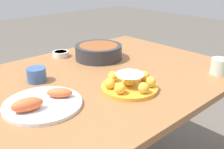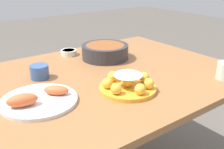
# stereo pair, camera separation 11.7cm
# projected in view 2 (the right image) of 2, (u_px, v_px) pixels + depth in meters

# --- Properties ---
(dining_table) EXTENTS (1.39, 0.98, 0.76)m
(dining_table) POSITION_uv_depth(u_px,v_px,m) (98.00, 94.00, 1.29)
(dining_table) COLOR #936038
(dining_table) RESTS_ON ground_plane
(cake_plate) EXTENTS (0.25, 0.25, 0.08)m
(cake_plate) POSITION_uv_depth(u_px,v_px,m) (128.00, 84.00, 1.11)
(cake_plate) COLOR gold
(cake_plate) RESTS_ON dining_table
(serving_bowl) EXTENTS (0.27, 0.27, 0.08)m
(serving_bowl) POSITION_uv_depth(u_px,v_px,m) (105.00, 51.00, 1.50)
(serving_bowl) COLOR #2D2D33
(serving_bowl) RESTS_ON dining_table
(sauce_bowl) EXTENTS (0.09, 0.09, 0.03)m
(sauce_bowl) POSITION_uv_depth(u_px,v_px,m) (69.00, 52.00, 1.56)
(sauce_bowl) COLOR silver
(sauce_bowl) RESTS_ON dining_table
(seafood_platter) EXTENTS (0.30, 0.30, 0.06)m
(seafood_platter) POSITION_uv_depth(u_px,v_px,m) (38.00, 99.00, 1.01)
(seafood_platter) COLOR silver
(seafood_platter) RESTS_ON dining_table
(cup_far) EXTENTS (0.09, 0.09, 0.06)m
(cup_far) POSITION_uv_depth(u_px,v_px,m) (39.00, 72.00, 1.23)
(cup_far) COLOR #38568E
(cup_far) RESTS_ON dining_table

